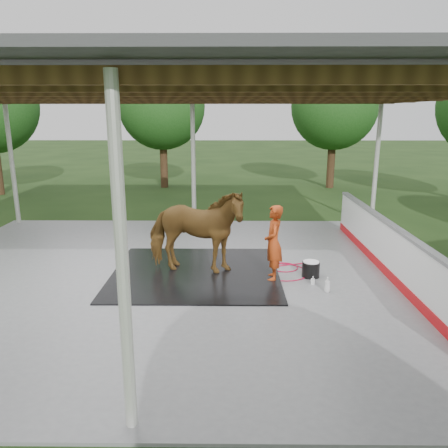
{
  "coord_description": "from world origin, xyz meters",
  "views": [
    {
      "loc": [
        1.09,
        -8.95,
        3.49
      ],
      "look_at": [
        1.01,
        -0.19,
        1.26
      ],
      "focal_mm": 35.0,
      "sensor_mm": 36.0,
      "label": 1
    }
  ],
  "objects_px": {
    "dasher_board": "(391,252)",
    "handler": "(273,243)",
    "horse": "(195,231)",
    "wash_bucket": "(311,269)"
  },
  "relations": [
    {
      "from": "dasher_board",
      "to": "handler",
      "type": "relative_size",
      "value": 4.98
    },
    {
      "from": "horse",
      "to": "handler",
      "type": "bearing_deg",
      "value": -92.22
    },
    {
      "from": "horse",
      "to": "wash_bucket",
      "type": "distance_m",
      "value": 2.64
    },
    {
      "from": "wash_bucket",
      "to": "dasher_board",
      "type": "bearing_deg",
      "value": 1.34
    },
    {
      "from": "dasher_board",
      "to": "horse",
      "type": "height_order",
      "value": "horse"
    },
    {
      "from": "handler",
      "to": "wash_bucket",
      "type": "height_order",
      "value": "handler"
    },
    {
      "from": "dasher_board",
      "to": "wash_bucket",
      "type": "xyz_separation_m",
      "value": [
        -1.72,
        -0.04,
        -0.36
      ]
    },
    {
      "from": "dasher_board",
      "to": "handler",
      "type": "bearing_deg",
      "value": -175.88
    },
    {
      "from": "wash_bucket",
      "to": "horse",
      "type": "bearing_deg",
      "value": 175.42
    },
    {
      "from": "dasher_board",
      "to": "handler",
      "type": "distance_m",
      "value": 2.57
    }
  ]
}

